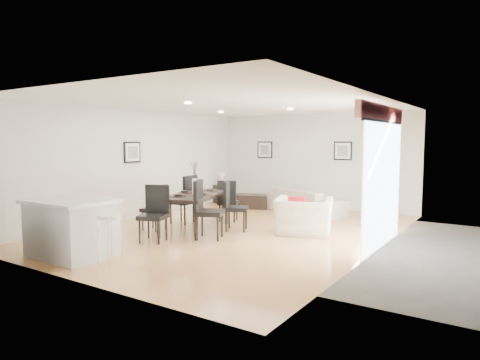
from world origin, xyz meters
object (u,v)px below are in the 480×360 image
Objects in this scene: coffee_table at (251,201)px; dining_chair_enear at (205,206)px; dining_table at (195,198)px; bar_stool at (109,222)px; dining_chair_head at (155,210)px; dining_chair_wfar at (186,197)px; kitchen_island at (71,228)px; sofa at (305,201)px; dining_chair_wnear at (157,205)px; dining_chair_foot at (228,199)px; dining_chair_efar at (232,203)px; armchair at (304,216)px; side_table at (222,194)px.

dining_chair_enear is at bearing -88.84° from coffee_table.
bar_stool reaches higher than dining_table.
dining_chair_head is 1.36× the size of bar_stool.
bar_stool reaches higher than coffee_table.
dining_table is 1.18m from dining_chair_head.
kitchen_island is (0.27, -3.25, -0.14)m from dining_chair_wfar.
dining_chair_wnear is (-1.79, -3.68, 0.22)m from sofa.
coffee_table is (-0.62, 2.09, -0.36)m from dining_chair_foot.
dining_chair_efar is 3.13m from coffee_table.
kitchen_island is (-2.51, -3.72, 0.12)m from armchair.
dining_chair_efar is 1.09× the size of coffee_table.
sofa is 2.30× the size of dining_chair_foot.
armchair is 2.10m from dining_chair_foot.
dining_chair_wfar reaches higher than dining_table.
dining_chair_enear reaches higher than bar_stool.
kitchen_island is at bearing -113.90° from dining_table.
dining_chair_wnear is at bearing 63.56° from dining_chair_enear.
armchair is at bearing 110.85° from dining_chair_wnear.
dining_table is 0.82m from dining_chair_wfar.
dining_chair_foot is at bearing 68.37° from dining_chair_head.
kitchen_island is (-0.39, -2.77, -0.22)m from dining_table.
dining_chair_wfar is at bearing 90.75° from dining_chair_head.
dining_chair_foot is at bearing 150.63° from dining_chair_wnear.
side_table is at bearing 148.12° from coffee_table.
sofa is at bearing 142.33° from dining_chair_wfar.
kitchen_island is 1.76× the size of bar_stool.
coffee_table is 1.75× the size of side_table.
dining_chair_efar is at bearing 88.06° from bar_stool.
dining_chair_wfar is at bearing 28.81° from dining_chair_enear.
bar_stool is at bearing 109.17° from sofa.
dining_chair_wnear is 0.93× the size of dining_chair_efar.
dining_chair_head reaches higher than side_table.
dining_chair_foot reaches higher than kitchen_island.
dining_chair_wfar is 1.66m from dining_chair_enear.
dining_chair_enear is 1.09× the size of dining_chair_efar.
coffee_table is (-1.70, 0.06, -0.14)m from sofa.
side_table is at bearing 110.92° from bar_stool.
dining_chair_enear reaches higher than dining_chair_head.
armchair is at bearing -57.74° from coffee_table.
dining_chair_wfar is 3.26m from kitchen_island.
bar_stool is at bearing -69.08° from side_table.
armchair is 1.15× the size of dining_chair_foot.
dining_chair_wfar is (-0.66, 0.48, -0.08)m from dining_table.
armchair is 1.55m from dining_chair_efar.
sofa is 1.64× the size of kitchen_island.
sofa is 2.35× the size of coffee_table.
kitchen_island is (0.28, -2.30, -0.06)m from dining_chair_wnear.
dining_table is at bearing 64.80° from dining_chair_foot.
dining_chair_wfar is 3.47m from bar_stool.
kitchen_island is (1.48, -6.38, 0.21)m from side_table.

